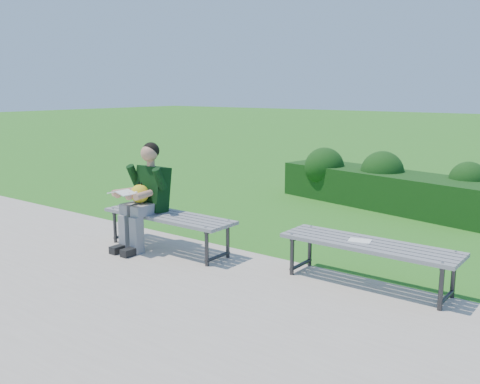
{
  "coord_description": "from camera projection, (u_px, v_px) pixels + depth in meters",
  "views": [
    {
      "loc": [
        3.62,
        -5.08,
        1.99
      ],
      "look_at": [
        0.0,
        -0.29,
        0.82
      ],
      "focal_mm": 40.0,
      "sensor_mm": 36.0,
      "label": 1
    }
  ],
  "objects": [
    {
      "name": "walkway",
      "position": [
        148.0,
        298.0,
        5.13
      ],
      "size": [
        30.0,
        3.5,
        0.02
      ],
      "color": "#ACA092",
      "rests_on": "ground"
    },
    {
      "name": "bench_left",
      "position": [
        168.0,
        219.0,
        6.55
      ],
      "size": [
        1.8,
        0.5,
        0.46
      ],
      "color": "gray",
      "rests_on": "walkway"
    },
    {
      "name": "ground",
      "position": [
        254.0,
        254.0,
        6.5
      ],
      "size": [
        80.0,
        80.0,
        0.0
      ],
      "color": "#317A16",
      "rests_on": "ground"
    },
    {
      "name": "hedge",
      "position": [
        382.0,
        184.0,
        9.12
      ],
      "size": [
        3.93,
        1.73,
        0.94
      ],
      "color": "#104011",
      "rests_on": "ground"
    },
    {
      "name": "seated_boy",
      "position": [
        145.0,
        193.0,
        6.6
      ],
      "size": [
        0.56,
        0.76,
        1.31
      ],
      "color": "slate",
      "rests_on": "walkway"
    },
    {
      "name": "paper_sheet",
      "position": [
        360.0,
        241.0,
        5.4
      ],
      "size": [
        0.25,
        0.21,
        0.01
      ],
      "color": "white",
      "rests_on": "bench_right"
    },
    {
      "name": "bench_right",
      "position": [
        369.0,
        248.0,
        5.35
      ],
      "size": [
        1.8,
        0.5,
        0.46
      ],
      "color": "gray",
      "rests_on": "walkway"
    }
  ]
}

